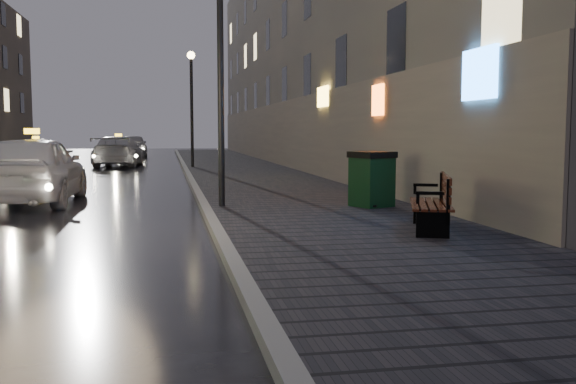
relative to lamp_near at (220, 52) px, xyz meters
name	(u,v)px	position (x,y,z in m)	size (l,w,h in m)	color
ground	(114,277)	(-1.85, -6.00, -3.49)	(120.00, 120.00, 0.00)	black
sidewalk	(239,169)	(2.05, 15.00, -3.41)	(4.60, 58.00, 0.15)	black
curb	(186,170)	(-0.35, 15.00, -3.41)	(0.20, 58.00, 0.15)	slate
building_near	(291,40)	(5.25, 19.00, 3.01)	(1.80, 50.00, 13.00)	#605B54
lamp_near	(220,52)	(0.00, 0.00, 0.00)	(0.36, 0.36, 5.28)	black
lamp_far	(192,94)	(0.00, 16.00, 0.00)	(0.36, 0.36, 5.28)	black
bench	(435,202)	(3.18, -4.16, -2.87)	(1.23, 1.94, 0.94)	black
trash_bin	(372,179)	(3.22, -0.68, -2.73)	(1.03, 1.03, 1.20)	black
taxi_near	(33,169)	(-4.43, 2.65, -2.63)	(2.04, 5.06, 1.72)	silver
taxi_mid	(119,151)	(-3.58, 19.90, -2.72)	(2.14, 5.27, 1.53)	silver
taxi_far	(36,152)	(-8.05, 22.28, -2.79)	(2.31, 5.00, 1.39)	silver
car_far	(133,146)	(-3.48, 31.94, -2.70)	(1.87, 4.64, 1.58)	#9B9BA3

